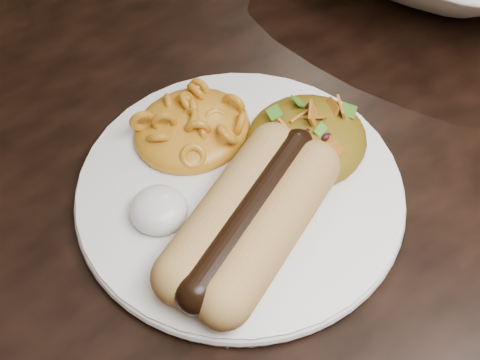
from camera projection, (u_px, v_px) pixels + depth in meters
table at (308, 189)px, 0.68m from camera, size 1.60×0.90×0.75m
plate at (240, 193)px, 0.56m from camera, size 0.31×0.31×0.01m
hotdog at (251, 218)px, 0.51m from camera, size 0.14×0.12×0.04m
mac_and_cheese at (191, 118)px, 0.57m from camera, size 0.10×0.09×0.04m
sour_cream at (158, 206)px, 0.53m from camera, size 0.04×0.04×0.03m
taco_salad at (308, 132)px, 0.57m from camera, size 0.10×0.09×0.04m
fork at (205, 283)px, 0.52m from camera, size 0.04×0.12×0.00m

